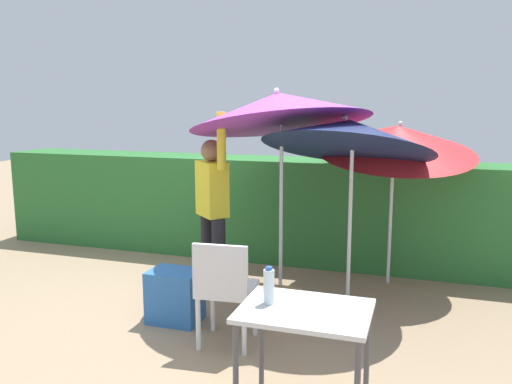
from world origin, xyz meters
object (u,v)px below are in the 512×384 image
Objects in this scene: umbrella_rainbow at (279,109)px; crate_cardboard at (275,306)px; person_vendor at (212,205)px; bottle_water at (269,286)px; cooler_box at (175,296)px; chair_plastic at (225,286)px; umbrella_orange at (349,135)px; umbrella_yellow at (397,139)px; folding_table at (305,322)px.

crate_cardboard is (0.14, -0.61, -1.76)m from umbrella_rainbow.
person_vendor is 2.20m from bottle_water.
cooler_box is 1.71m from bottle_water.
cooler_box is at bearing 152.39° from chair_plastic.
umbrella_orange reaches higher than umbrella_yellow.
cooler_box is (-0.61, 0.32, -0.27)m from chair_plastic.
person_vendor is 3.93× the size of cooler_box.
bottle_water is at bearing -51.67° from chair_plastic.
umbrella_rainbow is 4.83× the size of cooler_box.
folding_table is (0.72, -1.96, -1.27)m from umbrella_rainbow.
chair_plastic is at bearing -95.20° from umbrella_rainbow.
umbrella_yellow is 2.79m from cooler_box.
umbrella_rainbow reaches higher than person_vendor.
umbrella_orange reaches higher than crate_cardboard.
person_vendor reaches higher than chair_plastic.
umbrella_orange is 1.82m from chair_plastic.
folding_table is at bearing -69.96° from umbrella_rainbow.
umbrella_rainbow is 2.02m from cooler_box.
umbrella_rainbow is at bearing 175.56° from umbrella_orange.
person_vendor is at bearing 121.82° from bottle_water.
umbrella_rainbow is 1.12× the size of umbrella_orange.
chair_plastic is at bearing 128.33° from bottle_water.
person_vendor is 1.33m from chair_plastic.
umbrella_orange is 8.58× the size of bottle_water.
umbrella_orange is (0.69, -0.05, -0.24)m from umbrella_rainbow.
bottle_water is (0.34, -1.34, 0.69)m from crate_cardboard.
umbrella_yellow reaches higher than bottle_water.
cooler_box is 1.99× the size of bottle_water.
chair_plastic is (-0.11, -1.20, -1.40)m from umbrella_rainbow.
chair_plastic is 0.74m from cooler_box.
person_vendor is (-1.76, -0.86, -0.65)m from umbrella_yellow.
umbrella_rainbow reaches higher than bottle_water.
chair_plastic is at bearing -120.97° from umbrella_yellow.
person_vendor is 1.06m from cooler_box.
chair_plastic reaches higher than folding_table.
person_vendor is (-0.68, -0.08, -0.97)m from umbrella_rainbow.
umbrella_rainbow reaches higher than crate_cardboard.
umbrella_yellow is 2.55m from chair_plastic.
crate_cardboard is 1.55m from folding_table.
umbrella_yellow is at bearing 26.08° from person_vendor.
crate_cardboard is at bearing 104.17° from bottle_water.
crate_cardboard is at bearing -32.59° from person_vendor.
bottle_water is (-0.60, -2.73, -0.75)m from umbrella_yellow.
umbrella_orange reaches higher than bottle_water.
umbrella_orange is 1.71m from crate_cardboard.
umbrella_yellow reaches higher than cooler_box.
umbrella_orange reaches higher than person_vendor.
umbrella_yellow is 1.03× the size of person_vendor.
folding_table is at bearing -36.87° from cooler_box.
chair_plastic is at bearing -112.78° from crate_cardboard.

